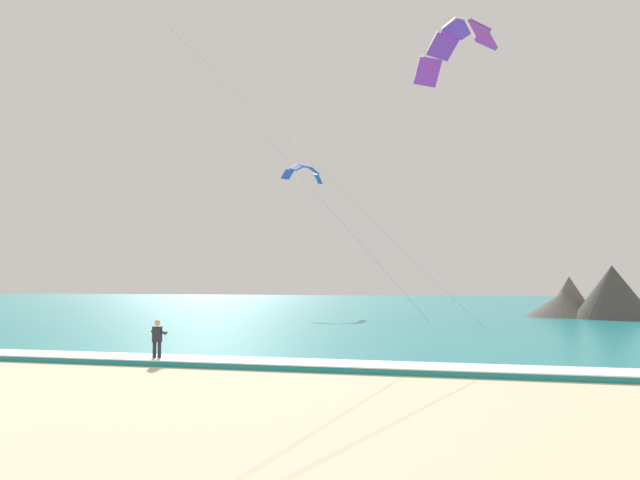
% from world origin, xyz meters
% --- Properties ---
extents(sea, '(200.00, 120.00, 0.20)m').
position_xyz_m(sea, '(0.00, 72.13, 0.10)').
color(sea, teal).
rests_on(sea, ground).
extents(surf_foam, '(200.00, 2.07, 0.04)m').
position_xyz_m(surf_foam, '(0.00, 13.13, 0.22)').
color(surf_foam, white).
rests_on(surf_foam, sea).
extents(surfboard, '(0.57, 1.43, 0.09)m').
position_xyz_m(surfboard, '(1.73, 12.85, 0.03)').
color(surfboard, white).
rests_on(surfboard, ground).
extents(kitesurfer, '(0.55, 0.55, 1.69)m').
position_xyz_m(kitesurfer, '(1.73, 12.87, 0.94)').
color(kitesurfer, '#232328').
rests_on(kitesurfer, ground).
extents(kite_primary, '(12.90, 9.10, 13.80)m').
position_xyz_m(kite_primary, '(12.74, 19.64, 14.03)').
color(kite_primary, purple).
extents(kite_distant, '(3.51, 4.76, 1.93)m').
position_xyz_m(kite_distant, '(-4.62, 55.47, 14.79)').
color(kite_distant, blue).
extents(headland_right, '(10.34, 8.98, 4.49)m').
position_xyz_m(headland_right, '(21.96, 48.28, 1.69)').
color(headland_right, '#665B51').
rests_on(headland_right, ground).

